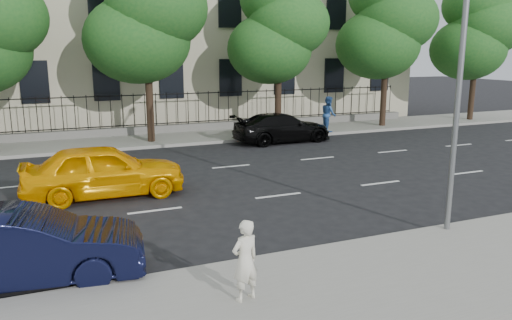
{
  "coord_description": "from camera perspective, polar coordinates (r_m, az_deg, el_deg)",
  "views": [
    {
      "loc": [
        -6.65,
        -11.55,
        4.61
      ],
      "look_at": [
        -0.57,
        3.0,
        1.13
      ],
      "focal_mm": 35.0,
      "sensor_mm": 36.0,
      "label": 1
    }
  ],
  "objects": [
    {
      "name": "pedestrian_far",
      "position": [
        28.15,
        8.3,
        5.22
      ],
      "size": [
        0.94,
        1.1,
        1.98
      ],
      "primitive_type": "imported",
      "rotation": [
        0.0,
        0.0,
        1.35
      ],
      "color": "#2A5293",
      "rests_on": "far_sidewalk"
    },
    {
      "name": "near_sidewalk",
      "position": [
        11.03,
        17.42,
        -12.43
      ],
      "size": [
        60.0,
        4.0,
        0.15
      ],
      "primitive_type": "cube",
      "color": "gray",
      "rests_on": "ground"
    },
    {
      "name": "tree_d",
      "position": [
        27.54,
        2.54,
        14.98
      ],
      "size": [
        5.34,
        4.94,
        8.84
      ],
      "color": "#382619",
      "rests_on": "far_sidewalk"
    },
    {
      "name": "yellow_taxi",
      "position": [
        16.63,
        -16.98,
        -1.16
      ],
      "size": [
        5.07,
        2.11,
        1.72
      ],
      "primitive_type": "imported",
      "rotation": [
        0.0,
        0.0,
        1.55
      ],
      "color": "#FFAB00",
      "rests_on": "ground"
    },
    {
      "name": "ground",
      "position": [
        14.1,
        6.91,
        -6.74
      ],
      "size": [
        120.0,
        120.0,
        0.0
      ],
      "primitive_type": "plane",
      "color": "black",
      "rests_on": "ground"
    },
    {
      "name": "woman_near",
      "position": [
        9.14,
        -1.25,
        -11.4
      ],
      "size": [
        0.64,
        0.5,
        1.53
      ],
      "primitive_type": "imported",
      "rotation": [
        0.0,
        0.0,
        3.42
      ],
      "color": "white",
      "rests_on": "near_sidewalk"
    },
    {
      "name": "tree_c",
      "position": [
        25.41,
        -12.49,
        16.22
      ],
      "size": [
        5.89,
        5.5,
        9.8
      ],
      "color": "#382619",
      "rests_on": "far_sidewalk"
    },
    {
      "name": "tree_f",
      "position": [
        35.81,
        23.88,
        13.44
      ],
      "size": [
        5.52,
        5.12,
        9.01
      ],
      "color": "#382619",
      "rests_on": "far_sidewalk"
    },
    {
      "name": "lane_markings",
      "position": [
        18.19,
        -0.46,
        -2.22
      ],
      "size": [
        49.6,
        4.62,
        0.01
      ],
      "primitive_type": null,
      "color": "silver",
      "rests_on": "ground"
    },
    {
      "name": "tree_e",
      "position": [
        31.18,
        14.69,
        14.96
      ],
      "size": [
        5.71,
        5.31,
        9.46
      ],
      "color": "#382619",
      "rests_on": "far_sidewalk"
    },
    {
      "name": "street_light",
      "position": [
        13.4,
        21.05,
        13.94
      ],
      "size": [
        0.25,
        3.32,
        8.05
      ],
      "color": "slate",
      "rests_on": "near_sidewalk"
    },
    {
      "name": "far_sidewalk",
      "position": [
        26.79,
        -7.98,
        2.57
      ],
      "size": [
        60.0,
        4.0,
        0.15
      ],
      "primitive_type": "cube",
      "color": "gray",
      "rests_on": "ground"
    },
    {
      "name": "navy_sedan",
      "position": [
        11.08,
        -25.06,
        -9.06
      ],
      "size": [
        4.85,
        2.21,
        1.54
      ],
      "primitive_type": "imported",
      "rotation": [
        0.0,
        0.0,
        1.44
      ],
      "color": "black",
      "rests_on": "ground"
    },
    {
      "name": "iron_fence",
      "position": [
        28.33,
        -8.9,
        4.25
      ],
      "size": [
        30.0,
        0.5,
        2.2
      ],
      "color": "slate",
      "rests_on": "far_sidewalk"
    },
    {
      "name": "black_sedan",
      "position": [
        25.53,
        3.01,
        3.71
      ],
      "size": [
        5.21,
        2.29,
        1.49
      ],
      "primitive_type": "imported",
      "rotation": [
        0.0,
        0.0,
        1.61
      ],
      "color": "black",
      "rests_on": "ground"
    }
  ]
}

